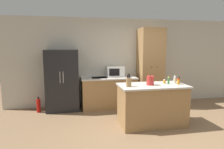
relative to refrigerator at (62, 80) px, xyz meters
name	(u,v)px	position (x,y,z in m)	size (l,w,h in m)	color
ground_plane	(155,134)	(1.91, -1.99, -0.84)	(14.00, 14.00, 0.00)	#846647
wall_back	(126,62)	(1.91, 0.34, 0.46)	(7.20, 0.06, 2.60)	beige
refrigerator	(62,80)	(0.00, 0.00, 0.00)	(0.88, 0.65, 1.68)	black
back_counter	(109,92)	(1.30, -0.02, -0.39)	(1.58, 0.71, 0.89)	#9E7547
pantry_cabinet	(150,67)	(2.58, 0.01, 0.31)	(0.69, 0.64, 2.30)	#9E7547
kitchen_island	(152,105)	(2.03, -1.49, -0.38)	(1.50, 0.81, 0.92)	#9E7547
microwave	(115,71)	(1.52, 0.11, 0.20)	(0.50, 0.37, 0.30)	white
knife_block	(129,82)	(1.45, -1.59, 0.18)	(0.09, 0.09, 0.29)	#9E7547
spice_bottle_tall_dark	(175,80)	(2.60, -1.44, 0.17)	(0.06, 0.06, 0.18)	beige
spice_bottle_short_red	(169,81)	(2.42, -1.49, 0.16)	(0.04, 0.04, 0.18)	#337033
spice_bottle_amber_oil	(179,81)	(2.67, -1.51, 0.16)	(0.04, 0.04, 0.17)	gold
spice_bottle_green_herb	(178,82)	(2.61, -1.57, 0.15)	(0.06, 0.06, 0.14)	orange
spice_bottle_pale_salt	(164,82)	(2.37, -1.39, 0.12)	(0.06, 0.06, 0.09)	orange
kettle	(150,80)	(1.97, -1.51, 0.18)	(0.16, 0.16, 0.23)	#B72D28
fire_extinguisher	(39,105)	(-0.65, -0.09, -0.65)	(0.11, 0.11, 0.43)	red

